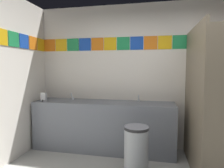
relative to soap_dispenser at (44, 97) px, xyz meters
The scene contains 7 objects.
wall_back 2.10m from the soap_dispenser, 13.68° to the left, with size 4.48×0.09×2.65m.
vanity_counter 1.20m from the soap_dispenser, ahead, with size 2.50×0.57×0.88m.
faucet_left 0.51m from the soap_dispenser, 29.75° to the left, with size 0.04×0.10×0.14m.
faucet_right 1.71m from the soap_dispenser, ahead, with size 0.04×0.10×0.14m.
soap_dispenser is the anchor object (origin of this frame).
stall_divider 2.73m from the soap_dispenser, ahead, with size 0.92×1.31×2.06m.
trash_bin 1.92m from the soap_dispenser, 17.92° to the right, with size 0.34×0.34×0.68m.
Camera 1 is at (-0.06, -1.86, 1.48)m, focal length 31.60 mm.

